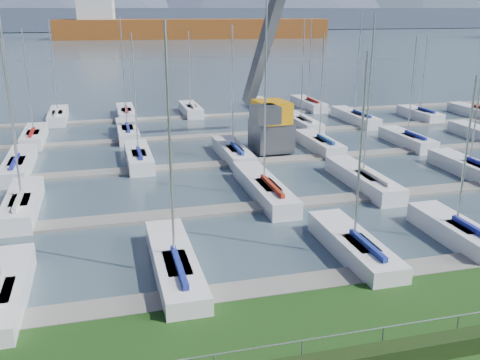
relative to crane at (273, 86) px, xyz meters
name	(u,v)px	position (x,y,z in m)	size (l,w,h in m)	color
water	(110,35)	(-7.71, 229.82, -5.73)	(800.00, 540.00, 0.20)	#425561
fence	(330,336)	(-7.71, -30.18, -4.13)	(0.04, 0.04, 80.00)	#969A9E
foothill	(106,19)	(-7.71, 299.82, 0.67)	(900.00, 80.00, 12.00)	#434D62
docks	(195,166)	(-7.71, -4.18, -5.55)	(90.00, 41.60, 0.25)	gray
crane	(273,86)	(0.00, 0.00, 0.00)	(5.91, 13.23, 22.35)	#585B60
cargo_ship_mid	(182,29)	(20.97, 186.28, -1.89)	(112.97, 29.33, 21.50)	brown
sailboat_fleet	(187,91)	(-7.71, -1.23, -0.01)	(75.41, 49.67, 12.82)	beige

